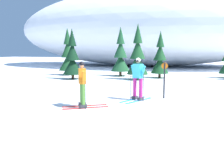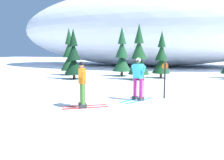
# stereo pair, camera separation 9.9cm
# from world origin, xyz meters

# --- Properties ---
(ground_plane) EXTENTS (120.00, 120.00, 0.00)m
(ground_plane) POSITION_xyz_m (0.00, 0.00, 0.00)
(ground_plane) COLOR white
(skier_cyan_jacket) EXTENTS (1.12, 1.62, 1.81)m
(skier_cyan_jacket) POSITION_xyz_m (0.47, 1.31, 0.95)
(skier_cyan_jacket) COLOR #2893CC
(skier_cyan_jacket) RESTS_ON ground
(skier_orange_jacket) EXTENTS (1.66, 1.28, 1.71)m
(skier_orange_jacket) POSITION_xyz_m (-1.20, -0.55, 0.89)
(skier_orange_jacket) COLOR red
(skier_orange_jacket) RESTS_ON ground
(pine_tree_far_left) EXTENTS (1.58, 1.58, 4.09)m
(pine_tree_far_left) POSITION_xyz_m (-7.52, 9.34, 1.71)
(pine_tree_far_left) COLOR #47301E
(pine_tree_far_left) RESTS_ON ground
(pine_tree_left) EXTENTS (1.45, 1.45, 3.75)m
(pine_tree_left) POSITION_xyz_m (-5.68, 6.83, 1.57)
(pine_tree_left) COLOR #47301E
(pine_tree_left) RESTS_ON ground
(pine_tree_center_left) EXTENTS (1.58, 1.58, 4.10)m
(pine_tree_center_left) POSITION_xyz_m (-2.92, 10.06, 1.72)
(pine_tree_center_left) COLOR #47301E
(pine_tree_center_left) RESTS_ON ground
(pine_tree_center) EXTENTS (1.57, 1.57, 4.06)m
(pine_tree_center) POSITION_xyz_m (-1.03, 8.10, 1.70)
(pine_tree_center) COLOR #47301E
(pine_tree_center) RESTS_ON ground
(pine_tree_center_right) EXTENTS (1.41, 1.41, 3.65)m
(pine_tree_center_right) POSITION_xyz_m (0.38, 9.77, 1.53)
(pine_tree_center_right) COLOR #47301E
(pine_tree_center_right) RESTS_ON ground
(snow_ridge_background) EXTENTS (38.46, 19.67, 10.44)m
(snow_ridge_background) POSITION_xyz_m (-3.51, 23.90, 5.22)
(snow_ridge_background) COLOR white
(snow_ridge_background) RESTS_ON ground
(trail_marker_post) EXTENTS (0.28, 0.07, 1.58)m
(trail_marker_post) POSITION_xyz_m (1.50, 2.06, 0.89)
(trail_marker_post) COLOR black
(trail_marker_post) RESTS_ON ground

